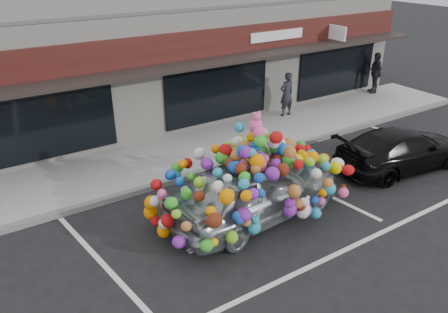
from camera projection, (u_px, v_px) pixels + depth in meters
ground at (232, 221)px, 10.69m from camera, size 90.00×90.00×0.00m
shop_building at (106, 64)px, 16.17m from camera, size 24.00×7.20×4.31m
sidewalk at (161, 159)px, 13.69m from camera, size 26.00×3.00×0.15m
kerb at (184, 178)px, 12.55m from camera, size 26.00×0.18×0.16m
parking_stripe_left at (101, 262)px, 9.28m from camera, size 0.73×4.37×0.01m
parking_stripe_mid at (311, 187)px, 12.20m from camera, size 0.73×4.37×0.01m
parking_stripe_right at (429, 145)px, 14.83m from camera, size 0.73×4.37×0.01m
lane_line at (361, 242)px, 9.91m from camera, size 14.00×0.12×0.01m
toy_car at (255, 182)px, 10.49m from camera, size 3.30×5.04×2.84m
black_sedan at (402, 149)px, 13.03m from camera, size 2.23×4.47×1.25m
pedestrian_a at (287, 94)px, 16.68m from camera, size 0.62×0.41×1.70m
pedestrian_c at (375, 73)px, 19.38m from camera, size 1.13×0.88×1.79m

